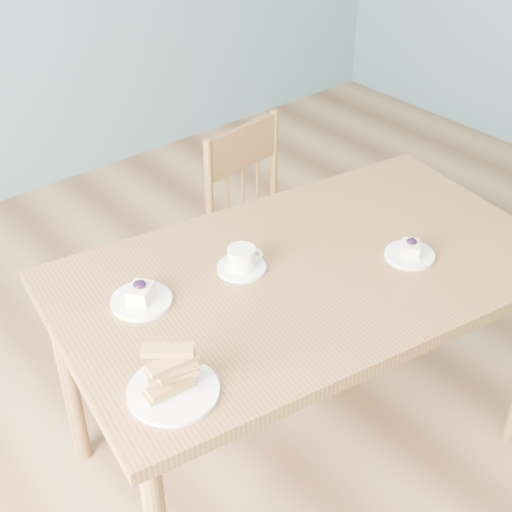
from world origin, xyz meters
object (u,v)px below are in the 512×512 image
at_px(dining_table, 307,289).
at_px(coffee_cup, 242,261).
at_px(cheesecake_plate_near, 410,252).
at_px(cheesecake_plate_far, 141,297).
at_px(dining_chair, 267,233).
at_px(biscotti_plate, 172,379).

relative_size(dining_table, coffee_cup, 11.00).
xyz_separation_m(cheesecake_plate_near, cheesecake_plate_far, (-0.72, 0.32, 0.00)).
distance_m(dining_table, cheesecake_plate_near, 0.32).
height_order(dining_table, cheesecake_plate_far, cheesecake_plate_far).
relative_size(dining_chair, cheesecake_plate_near, 5.91).
bearing_deg(dining_chair, biscotti_plate, -147.84).
relative_size(cheesecake_plate_far, coffee_cup, 1.18).
distance_m(cheesecake_plate_far, biscotti_plate, 0.35).
xyz_separation_m(dining_chair, cheesecake_plate_far, (-0.81, -0.42, 0.34)).
distance_m(dining_chair, cheesecake_plate_near, 0.82).
relative_size(cheesecake_plate_far, biscotti_plate, 0.77).
bearing_deg(dining_table, cheesecake_plate_near, -19.79).
relative_size(dining_table, biscotti_plate, 7.24).
height_order(dining_table, coffee_cup, coffee_cup).
xyz_separation_m(dining_chair, coffee_cup, (-0.50, -0.47, 0.36)).
distance_m(dining_chair, cheesecake_plate_far, 0.97).
bearing_deg(cheesecake_plate_near, dining_chair, 83.17).
height_order(cheesecake_plate_far, biscotti_plate, biscotti_plate).
bearing_deg(biscotti_plate, dining_chair, 38.88).
distance_m(cheesecake_plate_near, biscotti_plate, 0.84).
xyz_separation_m(dining_table, dining_chair, (0.35, 0.59, -0.25)).
xyz_separation_m(cheesecake_plate_near, coffee_cup, (-0.41, 0.27, 0.01)).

